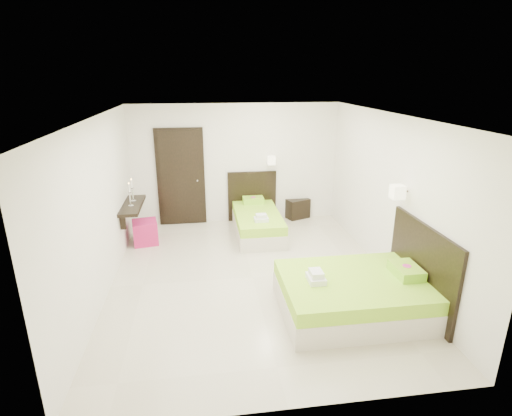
{
  "coord_description": "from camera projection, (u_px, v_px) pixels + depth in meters",
  "views": [
    {
      "loc": [
        -0.76,
        -5.8,
        3.17
      ],
      "look_at": [
        0.1,
        0.3,
        1.1
      ],
      "focal_mm": 28.0,
      "sensor_mm": 36.0,
      "label": 1
    }
  ],
  "objects": [
    {
      "name": "floor",
      "position": [
        253.0,
        277.0,
        6.56
      ],
      "size": [
        5.5,
        5.5,
        0.0
      ],
      "primitive_type": "plane",
      "color": "beige",
      "rests_on": "ground"
    },
    {
      "name": "bed_single",
      "position": [
        257.0,
        220.0,
        8.32
      ],
      "size": [
        1.08,
        1.81,
        1.49
      ],
      "color": "beige",
      "rests_on": "ground"
    },
    {
      "name": "bed_double",
      "position": [
        358.0,
        293.0,
        5.54
      ],
      "size": [
        1.99,
        1.69,
        1.64
      ],
      "color": "beige",
      "rests_on": "ground"
    },
    {
      "name": "nightstand",
      "position": [
        296.0,
        208.0,
        9.28
      ],
      "size": [
        0.64,
        0.61,
        0.45
      ],
      "primitive_type": "cube",
      "rotation": [
        0.0,
        0.0,
        0.37
      ],
      "color": "black",
      "rests_on": "ground"
    },
    {
      "name": "ottoman",
      "position": [
        145.0,
        232.0,
        7.82
      ],
      "size": [
        0.53,
        0.53,
        0.46
      ],
      "primitive_type": "cube",
      "rotation": [
        0.0,
        0.0,
        0.17
      ],
      "color": "#AD1751",
      "rests_on": "ground"
    },
    {
      "name": "door",
      "position": [
        181.0,
        178.0,
        8.6
      ],
      "size": [
        1.02,
        0.15,
        2.14
      ],
      "color": "black",
      "rests_on": "ground"
    },
    {
      "name": "console_shelf",
      "position": [
        132.0,
        206.0,
        7.53
      ],
      "size": [
        0.35,
        1.2,
        0.78
      ],
      "color": "black",
      "rests_on": "ground"
    }
  ]
}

